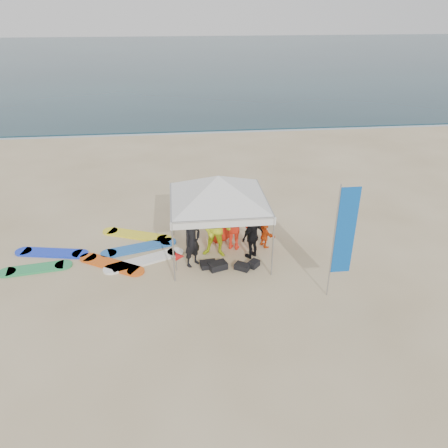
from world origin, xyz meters
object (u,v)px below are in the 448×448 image
surfboard_spread (107,254)px  person_orange_b (219,217)px  person_seated (265,234)px  person_black_b (253,236)px  person_orange_a (234,223)px  person_black_a (192,241)px  canopy_tent (218,176)px  feather_flag (344,233)px  person_yellow (217,230)px  marker_pennant (180,257)px

surfboard_spread → person_orange_b: bearing=8.3°
person_orange_b → person_seated: person_orange_b is taller
person_black_b → person_orange_b: bearing=-88.6°
person_orange_a → person_seated: person_orange_a is taller
person_black_b → person_orange_b: size_ratio=0.84×
person_black_a → canopy_tent: (0.89, 0.62, 1.90)m
feather_flag → person_black_b: bearing=131.1°
person_orange_a → surfboard_spread: 4.36m
person_black_a → person_yellow: bearing=-9.9°
canopy_tent → surfboard_spread: bearing=175.2°
person_orange_a → person_seated: bearing=-160.5°
person_seated → person_orange_a: bearing=65.7°
person_seated → feather_flag: feather_flag is taller
surfboard_spread → canopy_tent: bearing=-4.8°
person_black_b → marker_pennant: bearing=-23.6°
person_orange_b → feather_flag: 4.76m
person_orange_b → marker_pennant: bearing=19.0°
marker_pennant → person_seated: bearing=22.2°
person_orange_b → marker_pennant: person_orange_b is taller
person_orange_a → surfboard_spread: bearing=20.3°
person_black_a → person_orange_a: (1.45, 0.92, 0.09)m
person_yellow → marker_pennant: bearing=-132.9°
person_orange_a → canopy_tent: 1.92m
person_yellow → canopy_tent: size_ratio=0.46×
person_orange_b → person_orange_a: bearing=95.9°
surfboard_spread → person_black_b: bearing=-7.9°
person_black_b → canopy_tent: (-1.07, 0.35, 1.98)m
person_seated → marker_pennant: person_seated is taller
person_black_a → person_orange_b: 1.80m
person_black_a → person_orange_b: bearing=15.5°
person_orange_a → marker_pennant: person_orange_a is taller
feather_flag → marker_pennant: size_ratio=5.38×
person_yellow → person_seated: 1.81m
person_black_a → feather_flag: bearing=-67.6°
person_seated → surfboard_spread: person_seated is taller
person_orange_a → person_orange_b: 0.71m
person_black_b → marker_pennant: size_ratio=2.42×
person_orange_a → feather_flag: size_ratio=0.55×
person_orange_a → canopy_tent: (-0.56, -0.30, 1.81)m
person_yellow → person_orange_b: size_ratio=1.05×
person_black_a → person_yellow: 0.95m
person_black_b → person_orange_b: person_orange_b is taller
person_orange_b → surfboard_spread: size_ratio=0.34×
feather_flag → surfboard_spread: bearing=156.3°
person_black_b → person_orange_b: 1.55m
person_orange_a → person_black_a: bearing=52.8°
feather_flag → surfboard_spread: feather_flag is taller
person_seated → surfboard_spread: size_ratio=0.18×
person_seated → feather_flag: bearing=-176.6°
person_orange_b → person_seated: bearing=126.5°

